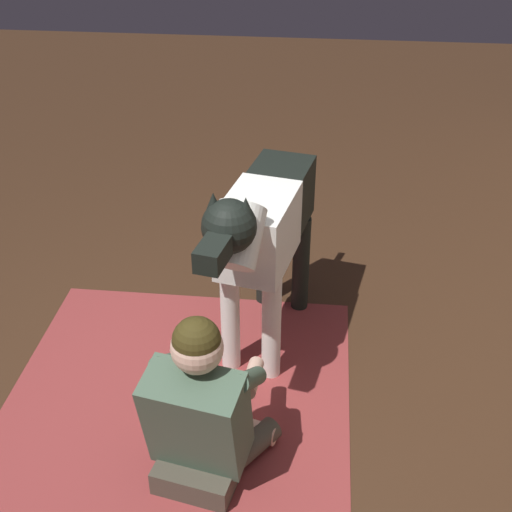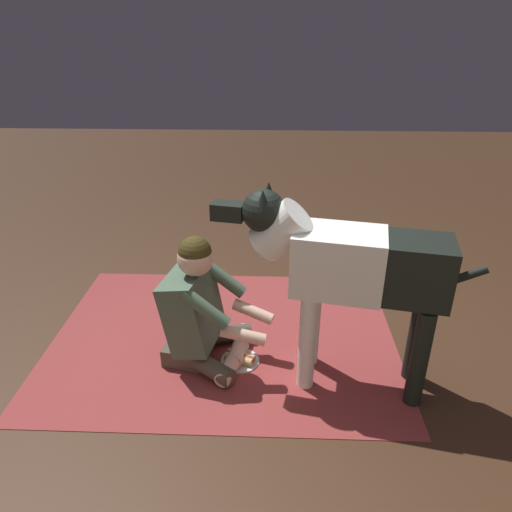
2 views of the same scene
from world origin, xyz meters
name	(u,v)px [view 1 (image 1 of 2)]	position (x,y,z in m)	size (l,w,h in m)	color
ground_plane	(193,416)	(0.00, 0.00, 0.00)	(13.83, 13.83, 0.00)	#402818
area_rug	(166,442)	(0.18, -0.09, 0.00)	(2.28, 1.69, 0.01)	maroon
person_sitting_on_floor	(202,411)	(0.29, 0.11, 0.34)	(0.70, 0.57, 0.83)	#4A4538
large_dog	(262,230)	(-0.54, 0.28, 0.74)	(1.41, 0.46, 1.16)	white
hot_dog_on_plate	(224,423)	(0.05, 0.16, 0.03)	(0.24, 0.24, 0.06)	white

